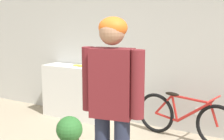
{
  "coord_description": "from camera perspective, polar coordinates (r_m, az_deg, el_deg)",
  "views": [
    {
      "loc": [
        1.65,
        -1.56,
        1.74
      ],
      "look_at": [
        0.3,
        0.81,
        1.27
      ],
      "focal_mm": 50.0,
      "sensor_mm": 36.0,
      "label": 1
    }
  ],
  "objects": [
    {
      "name": "wall_back",
      "position": [
        4.84,
        9.7,
        4.35
      ],
      "size": [
        8.0,
        0.07,
        2.6
      ],
      "color": "silver",
      "rests_on": "ground_plane"
    },
    {
      "name": "bicycle",
      "position": [
        4.58,
        13.11,
        -8.53
      ],
      "size": [
        1.54,
        0.46,
        0.68
      ],
      "rotation": [
        0.0,
        0.0,
        -0.17
      ],
      "color": "black",
      "rests_on": "ground_plane"
    },
    {
      "name": "side_shelf",
      "position": [
        5.5,
        -6.95,
        -3.91
      ],
      "size": [
        1.1,
        0.41,
        0.91
      ],
      "color": "white",
      "rests_on": "ground_plane"
    },
    {
      "name": "banana",
      "position": [
        5.3,
        -5.68,
        0.8
      ],
      "size": [
        0.34,
        0.09,
        0.04
      ],
      "color": "#EAD64C",
      "rests_on": "side_shelf"
    },
    {
      "name": "person",
      "position": [
        2.82,
        0.02,
        -4.68
      ],
      "size": [
        0.62,
        0.27,
        1.74
      ],
      "rotation": [
        0.0,
        0.0,
        0.18
      ],
      "color": "#23283D",
      "rests_on": "ground_plane"
    },
    {
      "name": "potted_plant",
      "position": [
        4.07,
        -7.78,
        -11.4
      ],
      "size": [
        0.34,
        0.34,
        0.5
      ],
      "color": "brown",
      "rests_on": "ground_plane"
    }
  ]
}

